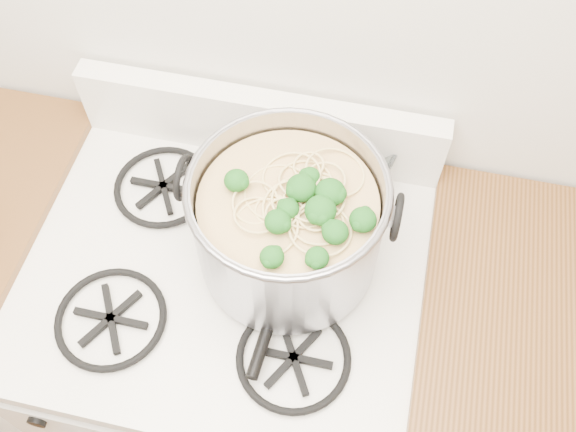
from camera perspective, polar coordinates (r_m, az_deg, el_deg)
The scene contains 5 objects.
gas_range at distance 1.66m, azimuth -4.39°, elevation -12.18°, with size 0.76×0.66×0.92m.
counter_left at distance 1.79m, azimuth -20.35°, elevation -7.78°, with size 0.25×0.65×0.92m.
stock_pot at distance 1.13m, azimuth -0.00°, elevation -0.68°, with size 0.37×0.34×0.23m.
spatula at distance 1.21m, azimuth 0.40°, elevation -3.15°, with size 0.29×0.31×0.02m, color black, non-canonical shape.
glass_bowl at distance 1.33m, azimuth 3.39°, elevation 4.84°, with size 0.11×0.11×0.03m, color white.
Camera 1 is at (0.25, 0.73, 1.99)m, focal length 40.00 mm.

